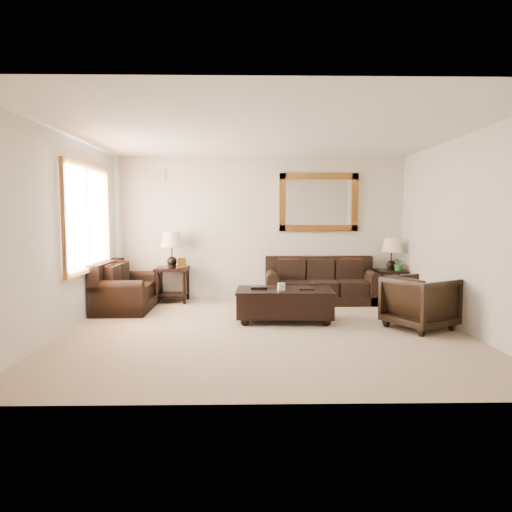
{
  "coord_description": "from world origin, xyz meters",
  "views": [
    {
      "loc": [
        -0.23,
        -6.23,
        1.59
      ],
      "look_at": [
        -0.11,
        0.6,
        0.99
      ],
      "focal_mm": 32.0,
      "sensor_mm": 36.0,
      "label": 1
    }
  ],
  "objects_px": {
    "end_table_right": "(391,260)",
    "coffee_table": "(284,301)",
    "armchair": "(420,300)",
    "loveseat": "(124,292)",
    "end_table_left": "(172,256)",
    "sofa": "(321,286)"
  },
  "relations": [
    {
      "from": "end_table_right",
      "to": "coffee_table",
      "type": "relative_size",
      "value": 0.8
    },
    {
      "from": "end_table_right",
      "to": "armchair",
      "type": "height_order",
      "value": "end_table_right"
    },
    {
      "from": "end_table_right",
      "to": "coffee_table",
      "type": "distance_m",
      "value": 2.72
    },
    {
      "from": "loveseat",
      "to": "armchair",
      "type": "distance_m",
      "value": 4.77
    },
    {
      "from": "loveseat",
      "to": "end_table_left",
      "type": "distance_m",
      "value": 1.12
    },
    {
      "from": "sofa",
      "to": "end_table_right",
      "type": "height_order",
      "value": "end_table_right"
    },
    {
      "from": "end_table_left",
      "to": "loveseat",
      "type": "bearing_deg",
      "value": -137.66
    },
    {
      "from": "loveseat",
      "to": "armchair",
      "type": "relative_size",
      "value": 1.77
    },
    {
      "from": "end_table_right",
      "to": "sofa",
      "type": "bearing_deg",
      "value": -175.94
    },
    {
      "from": "coffee_table",
      "to": "end_table_left",
      "type": "bearing_deg",
      "value": 142.94
    },
    {
      "from": "sofa",
      "to": "end_table_left",
      "type": "relative_size",
      "value": 1.55
    },
    {
      "from": "end_table_right",
      "to": "loveseat",
      "type": "bearing_deg",
      "value": -171.82
    },
    {
      "from": "end_table_left",
      "to": "armchair",
      "type": "relative_size",
      "value": 1.59
    },
    {
      "from": "sofa",
      "to": "loveseat",
      "type": "bearing_deg",
      "value": -170.27
    },
    {
      "from": "armchair",
      "to": "loveseat",
      "type": "bearing_deg",
      "value": 42.93
    },
    {
      "from": "end_table_right",
      "to": "coffee_table",
      "type": "xyz_separation_m",
      "value": [
        -2.13,
        -1.63,
        -0.46
      ]
    },
    {
      "from": "end_table_left",
      "to": "sofa",
      "type": "bearing_deg",
      "value": -1.34
    },
    {
      "from": "loveseat",
      "to": "end_table_right",
      "type": "relative_size",
      "value": 1.24
    },
    {
      "from": "armchair",
      "to": "end_table_right",
      "type": "bearing_deg",
      "value": -36.4
    },
    {
      "from": "sofa",
      "to": "loveseat",
      "type": "relative_size",
      "value": 1.39
    },
    {
      "from": "end_table_left",
      "to": "armchair",
      "type": "xyz_separation_m",
      "value": [
        3.83,
        -2.09,
        -0.44
      ]
    },
    {
      "from": "loveseat",
      "to": "end_table_right",
      "type": "xyz_separation_m",
      "value": [
        4.8,
        0.69,
        0.47
      ]
    }
  ]
}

